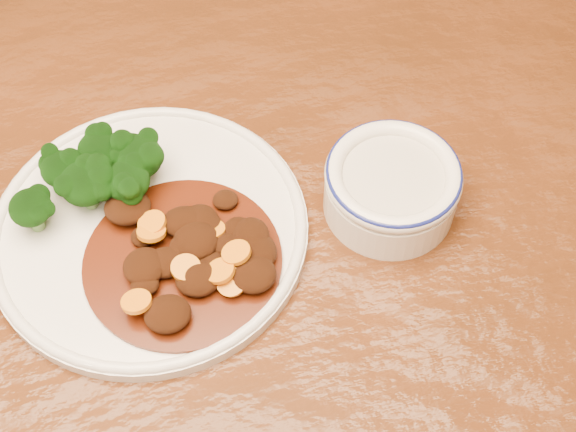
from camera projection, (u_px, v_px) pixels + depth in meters
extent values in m
cube|color=#50240E|center=(111.00, 315.00, 0.75)|extent=(1.60, 1.07, 0.04)
cylinder|color=#381F0E|center=(520.00, 125.00, 1.37)|extent=(0.06, 0.06, 0.71)
cylinder|color=silver|center=(150.00, 231.00, 0.77)|extent=(0.31, 0.31, 0.01)
torus|color=silver|center=(149.00, 227.00, 0.77)|extent=(0.30, 0.30, 0.01)
cylinder|color=#669A4F|center=(143.00, 172.00, 0.79)|extent=(0.01, 0.01, 0.02)
ellipsoid|color=black|center=(139.00, 157.00, 0.77)|extent=(0.05, 0.05, 0.04)
cylinder|color=#669A4F|center=(90.00, 199.00, 0.77)|extent=(0.01, 0.01, 0.02)
ellipsoid|color=black|center=(85.00, 183.00, 0.75)|extent=(0.05, 0.05, 0.04)
cylinder|color=#669A4F|center=(36.00, 221.00, 0.76)|extent=(0.01, 0.01, 0.02)
ellipsoid|color=black|center=(30.00, 208.00, 0.74)|extent=(0.04, 0.04, 0.03)
cylinder|color=#669A4F|center=(66.00, 182.00, 0.78)|extent=(0.01, 0.01, 0.02)
ellipsoid|color=black|center=(61.00, 169.00, 0.77)|extent=(0.04, 0.04, 0.03)
cylinder|color=#669A4F|center=(131.00, 195.00, 0.78)|extent=(0.01, 0.01, 0.02)
ellipsoid|color=black|center=(127.00, 181.00, 0.76)|extent=(0.04, 0.04, 0.03)
cylinder|color=#669A4F|center=(105.00, 165.00, 0.80)|extent=(0.01, 0.01, 0.02)
ellipsoid|color=black|center=(100.00, 150.00, 0.78)|extent=(0.04, 0.04, 0.04)
cylinder|color=#451407|center=(183.00, 261.00, 0.74)|extent=(0.18, 0.18, 0.00)
ellipsoid|color=black|center=(254.00, 252.00, 0.73)|extent=(0.04, 0.04, 0.02)
ellipsoid|color=black|center=(238.00, 229.00, 0.75)|extent=(0.03, 0.03, 0.01)
ellipsoid|color=black|center=(184.00, 222.00, 0.75)|extent=(0.04, 0.03, 0.02)
ellipsoid|color=black|center=(144.00, 266.00, 0.72)|extent=(0.04, 0.04, 0.02)
ellipsoid|color=black|center=(225.00, 200.00, 0.77)|extent=(0.02, 0.02, 0.01)
ellipsoid|color=black|center=(128.00, 207.00, 0.76)|extent=(0.04, 0.04, 0.02)
ellipsoid|color=black|center=(168.00, 314.00, 0.70)|extent=(0.04, 0.04, 0.02)
ellipsoid|color=black|center=(200.00, 222.00, 0.75)|extent=(0.04, 0.04, 0.02)
ellipsoid|color=black|center=(145.00, 285.00, 0.71)|extent=(0.03, 0.02, 0.01)
ellipsoid|color=black|center=(211.00, 263.00, 0.73)|extent=(0.03, 0.03, 0.01)
ellipsoid|color=black|center=(165.00, 263.00, 0.73)|extent=(0.04, 0.03, 0.02)
ellipsoid|color=black|center=(253.00, 274.00, 0.72)|extent=(0.04, 0.04, 0.02)
ellipsoid|color=black|center=(203.00, 226.00, 0.75)|extent=(0.04, 0.04, 0.02)
ellipsoid|color=black|center=(186.00, 246.00, 0.74)|extent=(0.03, 0.03, 0.02)
ellipsoid|color=black|center=(226.00, 244.00, 0.74)|extent=(0.03, 0.02, 0.01)
ellipsoid|color=black|center=(251.00, 235.00, 0.74)|extent=(0.03, 0.04, 0.02)
ellipsoid|color=black|center=(143.00, 237.00, 0.75)|extent=(0.02, 0.02, 0.01)
ellipsoid|color=black|center=(198.00, 279.00, 0.72)|extent=(0.04, 0.04, 0.02)
ellipsoid|color=black|center=(196.00, 241.00, 0.74)|extent=(0.04, 0.04, 0.02)
cylinder|color=orange|center=(152.00, 223.00, 0.74)|extent=(0.04, 0.04, 0.01)
cylinder|color=orange|center=(151.00, 232.00, 0.74)|extent=(0.03, 0.03, 0.01)
cylinder|color=orange|center=(231.00, 282.00, 0.71)|extent=(0.04, 0.03, 0.02)
cylinder|color=orange|center=(136.00, 302.00, 0.70)|extent=(0.03, 0.03, 0.01)
cylinder|color=orange|center=(220.00, 271.00, 0.71)|extent=(0.03, 0.03, 0.02)
cylinder|color=orange|center=(236.00, 253.00, 0.72)|extent=(0.04, 0.04, 0.01)
cylinder|color=orange|center=(186.00, 268.00, 0.72)|extent=(0.04, 0.04, 0.01)
cylinder|color=orange|center=(211.00, 230.00, 0.74)|extent=(0.04, 0.04, 0.01)
cylinder|color=silver|center=(390.00, 193.00, 0.78)|extent=(0.13, 0.13, 0.04)
cylinder|color=beige|center=(393.00, 178.00, 0.76)|extent=(0.10, 0.10, 0.01)
torus|color=silver|center=(394.00, 175.00, 0.75)|extent=(0.13, 0.13, 0.02)
torus|color=navy|center=(394.00, 172.00, 0.75)|extent=(0.13, 0.13, 0.01)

